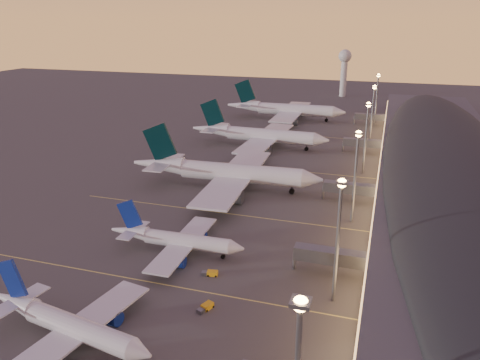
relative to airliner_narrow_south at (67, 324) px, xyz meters
name	(u,v)px	position (x,y,z in m)	size (l,w,h in m)	color
ground	(170,272)	(6.63, 26.49, -3.37)	(700.00, 700.00, 0.00)	#484543
airliner_narrow_south	(67,324)	(0.00, 0.00, 0.00)	(36.41, 32.87, 13.02)	silver
airliner_narrow_north	(176,240)	(3.94, 35.75, -0.19)	(34.27, 30.52, 12.27)	silver
airliner_wide_near	(225,172)	(0.00, 81.84, 1.98)	(64.84, 59.06, 20.76)	silver
airliner_wide_mid	(258,135)	(-3.56, 135.77, 1.74)	(61.88, 56.26, 19.83)	silver
airliner_wide_far	(285,109)	(-5.14, 195.98, 2.09)	(66.08, 59.97, 21.20)	silver
terminal_building	(446,167)	(68.47, 98.96, 5.42)	(56.35, 255.00, 17.46)	#48484C
light_masts	(363,139)	(42.63, 91.49, 14.19)	(2.20, 217.20, 25.90)	slate
radar_tower	(344,65)	(16.63, 286.49, 18.51)	(9.00, 9.00, 32.50)	silver
lane_markings	(229,207)	(6.63, 66.49, -3.36)	(90.00, 180.36, 0.00)	#D8C659
baggage_tug_c	(210,273)	(15.73, 28.08, -2.89)	(3.70, 2.00, 1.05)	#ECAA13
baggage_tug_d	(206,307)	(19.48, 15.88, -2.87)	(2.68, 3.88, 1.08)	#ECAA13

